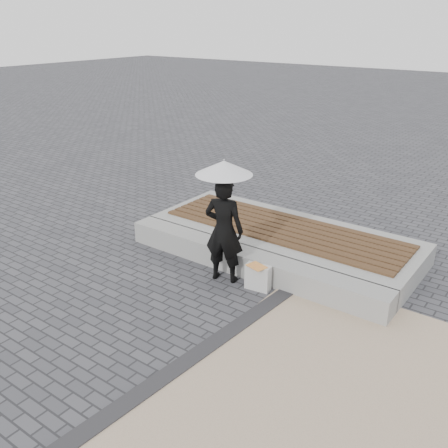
{
  "coord_description": "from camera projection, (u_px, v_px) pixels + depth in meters",
  "views": [
    {
      "loc": [
        4.16,
        -4.78,
        4.05
      ],
      "look_at": [
        -0.2,
        1.18,
        1.0
      ],
      "focal_mm": 39.97,
      "sensor_mm": 36.0,
      "label": 1
    }
  ],
  "objects": [
    {
      "name": "canvas_tote",
      "position": [
        258.0,
        277.0,
        7.98
      ],
      "size": [
        0.42,
        0.22,
        0.43
      ],
      "primitive_type": "cube",
      "rotation": [
        0.0,
        0.0,
        0.13
      ],
      "color": "beige",
      "rests_on": "ground"
    },
    {
      "name": "seating_ledge",
      "position": [
        248.0,
        262.0,
        8.5
      ],
      "size": [
        5.0,
        0.45,
        0.4
      ],
      "primitive_type": "cube",
      "color": "gray",
      "rests_on": "ground"
    },
    {
      "name": "handbag",
      "position": [
        225.0,
        239.0,
        8.58
      ],
      "size": [
        0.38,
        0.15,
        0.26
      ],
      "primitive_type": "cube",
      "rotation": [
        0.0,
        0.0,
        -0.05
      ],
      "color": "black",
      "rests_on": "seating_ledge"
    },
    {
      "name": "terrazzo_zone",
      "position": [
        390.0,
        432.0,
        5.26
      ],
      "size": [
        5.0,
        5.0,
        0.02
      ],
      "primitive_type": "cube",
      "color": "tan",
      "rests_on": "ground"
    },
    {
      "name": "timber_platform",
      "position": [
        283.0,
        239.0,
        9.39
      ],
      "size": [
        5.0,
        2.0,
        0.4
      ],
      "primitive_type": "cube",
      "color": "#9E9F99",
      "rests_on": "ground"
    },
    {
      "name": "ground",
      "position": [
        188.0,
        314.0,
        7.38
      ],
      "size": [
        80.0,
        80.0,
        0.0
      ],
      "primitive_type": "plane",
      "color": "#48484D",
      "rests_on": "ground"
    },
    {
      "name": "magazine",
      "position": [
        257.0,
        266.0,
        7.86
      ],
      "size": [
        0.34,
        0.29,
        0.01
      ],
      "primitive_type": "cube",
      "rotation": [
        0.0,
        0.0,
        -0.26
      ],
      "color": "#D74729",
      "rests_on": "canvas_tote"
    },
    {
      "name": "timber_decking",
      "position": [
        284.0,
        228.0,
        9.31
      ],
      "size": [
        4.6,
        1.4,
        0.04
      ],
      "primitive_type": null,
      "color": "brown",
      "rests_on": "timber_platform"
    },
    {
      "name": "woman",
      "position": [
        224.0,
        230.0,
        8.03
      ],
      "size": [
        0.74,
        0.59,
        1.78
      ],
      "primitive_type": "imported",
      "rotation": [
        0.0,
        0.0,
        3.42
      ],
      "color": "black",
      "rests_on": "ground"
    },
    {
      "name": "parasol",
      "position": [
        224.0,
        168.0,
        7.63
      ],
      "size": [
        0.9,
        0.9,
        1.14
      ],
      "rotation": [
        0.0,
        0.0,
        -0.22
      ],
      "color": "#BCBCC1",
      "rests_on": "ground"
    },
    {
      "name": "edging_band",
      "position": [
        207.0,
        348.0,
        6.6
      ],
      "size": [
        0.61,
        5.2,
        0.04
      ],
      "primitive_type": "cube",
      "rotation": [
        0.0,
        0.0,
        -0.07
      ],
      "color": "#2C2B2E",
      "rests_on": "ground"
    }
  ]
}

